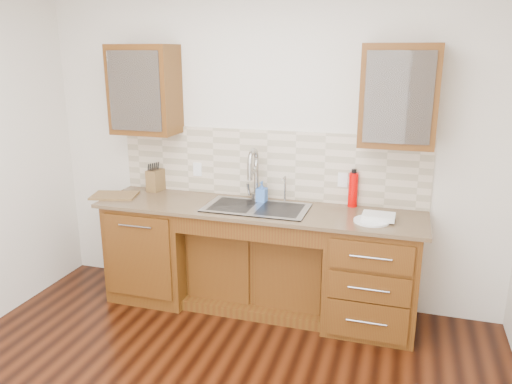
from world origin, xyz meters
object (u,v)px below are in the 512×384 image
(soap_bottle, at_px, (262,192))
(plate, at_px, (371,221))
(cutting_board, at_px, (114,195))
(knife_block, at_px, (156,180))
(water_bottle, at_px, (353,190))

(soap_bottle, distance_m, plate, 0.97)
(cutting_board, bearing_deg, soap_bottle, 9.25)
(knife_block, bearing_deg, soap_bottle, 2.85)
(water_bottle, bearing_deg, plate, -62.40)
(soap_bottle, relative_size, cutting_board, 0.47)
(plate, height_order, cutting_board, cutting_board)
(knife_block, bearing_deg, plate, -2.06)
(plate, xyz_separation_m, knife_block, (-1.96, 0.32, 0.09))
(soap_bottle, bearing_deg, plate, -9.78)
(plate, relative_size, knife_block, 1.37)
(soap_bottle, height_order, water_bottle, water_bottle)
(knife_block, bearing_deg, water_bottle, 8.16)
(plate, height_order, knife_block, knife_block)
(soap_bottle, xyz_separation_m, cutting_board, (-1.29, -0.21, -0.08))
(plate, relative_size, cutting_board, 0.70)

